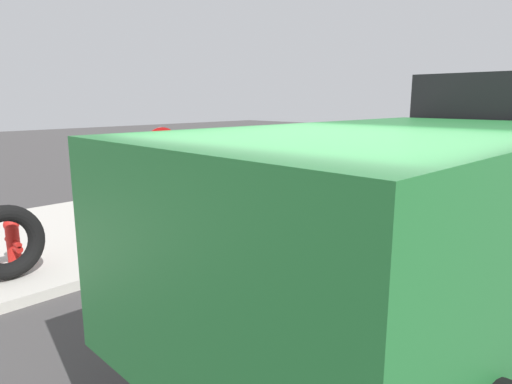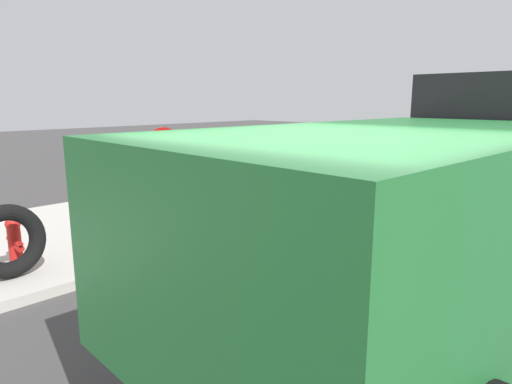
# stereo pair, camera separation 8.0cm
# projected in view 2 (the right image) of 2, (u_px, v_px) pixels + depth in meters

# --- Properties ---
(sidewalk_curb) EXTENTS (36.00, 5.00, 0.15)m
(sidewalk_curb) POSITION_uv_depth(u_px,v_px,m) (34.00, 242.00, 8.29)
(sidewalk_curb) COLOR #BCB7AD
(sidewalk_curb) RESTS_ON ground
(fire_hydrant) EXTENTS (0.22, 0.50, 0.75)m
(fire_hydrant) POSITION_uv_depth(u_px,v_px,m) (15.00, 239.00, 6.91)
(fire_hydrant) COLOR red
(fire_hydrant) RESTS_ON sidewalk_curb
(loose_tire) EXTENTS (1.07, 0.37, 1.08)m
(loose_tire) POSITION_uv_depth(u_px,v_px,m) (7.00, 241.00, 6.34)
(loose_tire) COLOR black
(loose_tire) RESTS_ON sidewalk_curb
(stop_sign) EXTENTS (0.76, 0.08, 2.04)m
(stop_sign) POSITION_uv_depth(u_px,v_px,m) (163.00, 164.00, 7.74)
(stop_sign) COLOR gray
(stop_sign) RESTS_ON sidewalk_curb
(dump_truck_green) EXTENTS (7.08, 3.00, 3.00)m
(dump_truck_green) POSITION_uv_depth(u_px,v_px,m) (454.00, 196.00, 4.93)
(dump_truck_green) COLOR #237033
(dump_truck_green) RESTS_ON ground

